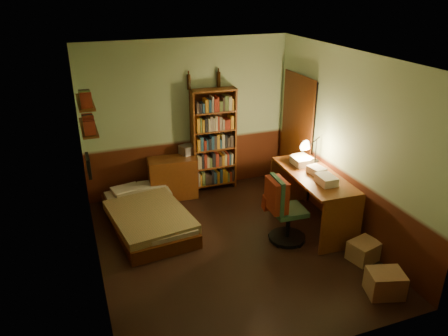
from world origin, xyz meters
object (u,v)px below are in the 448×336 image
object	(u,v)px
bed	(147,210)
mini_stereo	(189,149)
desk	(312,200)
bookshelf	(214,141)
cardboard_box_a	(385,283)
dresser	(173,178)
cardboard_box_b	(364,251)
office_chair	(289,209)
desk_lamp	(317,141)

from	to	relation	value
bed	mini_stereo	world-z (taller)	mini_stereo
bed	desk	xyz separation A→B (m)	(2.33, -0.82, 0.15)
bookshelf	cardboard_box_a	bearing A→B (deg)	-70.32
dresser	bookshelf	size ratio (longest dim) A/B	0.44
bed	cardboard_box_b	xyz separation A→B (m)	(2.52, -1.86, -0.14)
bookshelf	office_chair	xyz separation A→B (m)	(0.42, -1.96, -0.39)
bed	cardboard_box_b	distance (m)	3.13
desk_lamp	bed	bearing A→B (deg)	166.48
desk	cardboard_box_a	bearing A→B (deg)	-87.84
desk	office_chair	xyz separation A→B (m)	(-0.53, -0.26, 0.09)
dresser	cardboard_box_b	size ratio (longest dim) A/B	2.12
bed	dresser	world-z (taller)	dresser
desk_lamp	desk	bearing A→B (deg)	-126.57
bed	cardboard_box_a	distance (m)	3.43
bed	desk_lamp	size ratio (longest dim) A/B	2.75
mini_stereo	bookshelf	size ratio (longest dim) A/B	0.16
bed	cardboard_box_b	world-z (taller)	bed
dresser	cardboard_box_b	distance (m)	3.28
mini_stereo	cardboard_box_a	bearing A→B (deg)	-87.53
desk_lamp	office_chair	distance (m)	1.23
cardboard_box_b	bed	bearing A→B (deg)	143.64
bed	bookshelf	distance (m)	1.74
bookshelf	cardboard_box_a	world-z (taller)	bookshelf
mini_stereo	dresser	bearing A→B (deg)	-178.64
mini_stereo	bookshelf	bearing A→B (deg)	-24.69
bookshelf	cardboard_box_b	distance (m)	3.06
dresser	office_chair	bearing A→B (deg)	-52.32
dresser	desk_lamp	world-z (taller)	desk_lamp
bed	mini_stereo	distance (m)	1.40
desk	cardboard_box_a	world-z (taller)	desk
desk	desk_lamp	size ratio (longest dim) A/B	2.35
desk_lamp	office_chair	xyz separation A→B (m)	(-0.79, -0.67, -0.66)
mini_stereo	cardboard_box_a	size ratio (longest dim) A/B	0.70
bookshelf	desk_lamp	size ratio (longest dim) A/B	2.69
bed	cardboard_box_b	bearing A→B (deg)	-41.89
bed	bookshelf	xyz separation A→B (m)	(1.37, 0.88, 0.62)
cardboard_box_b	bookshelf	bearing A→B (deg)	112.80
bed	dresser	bearing A→B (deg)	47.48
bookshelf	bed	bearing A→B (deg)	-143.18
dresser	mini_stereo	distance (m)	0.55
cardboard_box_b	office_chair	bearing A→B (deg)	133.13
dresser	cardboard_box_a	bearing A→B (deg)	-57.44
bed	office_chair	world-z (taller)	office_chair
bed	cardboard_box_a	world-z (taller)	bed
mini_stereo	cardboard_box_a	distance (m)	3.77
dresser	cardboard_box_b	world-z (taller)	dresser
mini_stereo	desk	size ratio (longest dim) A/B	0.18
dresser	cardboard_box_a	distance (m)	3.74
bed	mini_stereo	xyz separation A→B (m)	(0.93, 0.92, 0.51)
bookshelf	desk_lamp	xyz separation A→B (m)	(1.21, -1.29, 0.27)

